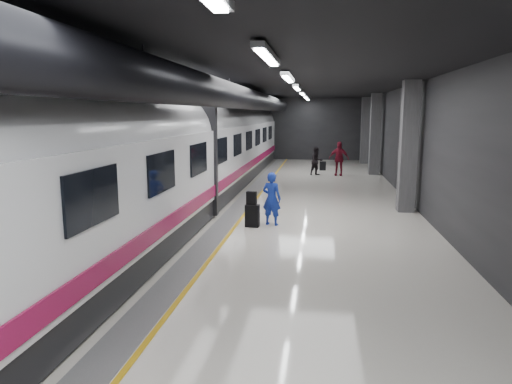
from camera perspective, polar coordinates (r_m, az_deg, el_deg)
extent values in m
plane|color=silver|center=(14.75, 1.77, -3.50)|extent=(40.00, 40.00, 0.00)
cube|color=black|center=(14.40, 1.86, 14.21)|extent=(10.00, 40.00, 0.02)
cube|color=#28282B|center=(34.33, 5.51, 7.82)|extent=(10.00, 0.02, 4.50)
cube|color=#28282B|center=(15.75, -16.66, 5.23)|extent=(0.02, 40.00, 4.50)
cube|color=#28282B|center=(14.72, 21.61, 4.67)|extent=(0.02, 40.00, 4.50)
cube|color=slate|center=(14.95, -3.39, -3.30)|extent=(0.65, 39.80, 0.01)
cube|color=gold|center=(14.88, -1.88, -3.35)|extent=(0.10, 39.80, 0.01)
cylinder|color=black|center=(14.57, -3.35, 11.98)|extent=(0.80, 38.00, 0.80)
cube|color=silver|center=(8.39, 1.46, 16.74)|extent=(0.22, 2.60, 0.10)
cube|color=silver|center=(13.35, 4.02, 14.12)|extent=(0.22, 2.60, 0.10)
cube|color=silver|center=(18.33, 5.17, 12.91)|extent=(0.22, 2.60, 0.10)
cube|color=silver|center=(23.31, 5.82, 12.21)|extent=(0.22, 2.60, 0.10)
cube|color=silver|center=(28.31, 6.25, 11.76)|extent=(0.22, 2.60, 0.10)
cube|color=silver|center=(32.30, 6.49, 11.50)|extent=(0.22, 2.60, 0.10)
cube|color=#515154|center=(16.58, 18.50, 5.35)|extent=(0.55, 0.55, 4.50)
cube|color=#515154|center=(26.47, 14.65, 6.99)|extent=(0.55, 0.55, 4.50)
cube|color=#515154|center=(32.43, 13.47, 7.49)|extent=(0.55, 0.55, 4.50)
cube|color=black|center=(15.36, -10.37, -1.78)|extent=(2.80, 38.00, 0.60)
cube|color=white|center=(15.15, -10.53, 3.42)|extent=(2.90, 38.00, 2.20)
cylinder|color=white|center=(15.08, -10.64, 7.00)|extent=(2.80, 38.00, 2.80)
cube|color=maroon|center=(14.86, -5.05, 0.31)|extent=(0.04, 38.00, 0.35)
cube|color=black|center=(15.13, -10.56, 4.36)|extent=(3.05, 0.25, 3.80)
cube|color=black|center=(7.21, -19.71, -0.63)|extent=(0.05, 1.60, 0.85)
cube|color=black|center=(9.93, -11.69, 2.44)|extent=(0.05, 1.60, 0.85)
cube|color=black|center=(12.78, -7.16, 4.16)|extent=(0.05, 1.60, 0.85)
cube|color=black|center=(15.68, -4.29, 5.23)|extent=(0.05, 1.60, 0.85)
cube|color=black|center=(18.62, -2.31, 5.96)|extent=(0.05, 1.60, 0.85)
cube|color=black|center=(21.57, -0.87, 6.48)|extent=(0.05, 1.60, 0.85)
cube|color=black|center=(24.53, 0.23, 6.88)|extent=(0.05, 1.60, 0.85)
cube|color=black|center=(27.50, 1.09, 7.19)|extent=(0.05, 1.60, 0.85)
cube|color=black|center=(30.48, 1.78, 7.43)|extent=(0.05, 1.60, 0.85)
imported|color=#1735B0|center=(13.94, 1.97, -0.84)|extent=(0.68, 0.54, 1.64)
cube|color=black|center=(13.79, -0.46, -2.98)|extent=(0.43, 0.29, 0.68)
cube|color=black|center=(13.71, -0.56, -0.76)|extent=(0.32, 0.19, 0.40)
imported|color=black|center=(25.57, 7.59, 3.83)|extent=(0.96, 0.91, 1.56)
imported|color=maroon|center=(25.65, 10.30, 4.13)|extent=(1.16, 0.64, 1.87)
cube|color=black|center=(27.92, 8.34, 3.24)|extent=(0.38, 0.26, 0.53)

